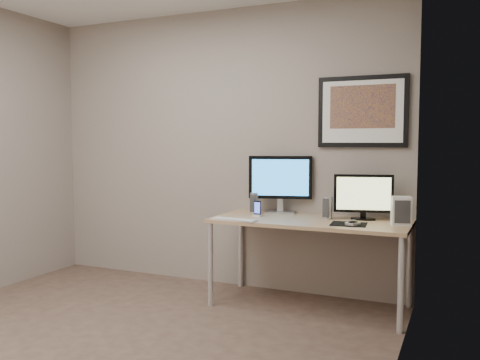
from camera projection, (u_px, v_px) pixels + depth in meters
The scene contains 13 objects.
floor at pixel (108, 346), 3.40m from camera, with size 3.60×3.60×0.00m, color #4B382F.
room at pixel (143, 104), 3.68m from camera, with size 3.60×3.60×3.60m.
desk at pixel (310, 227), 4.17m from camera, with size 1.60×0.70×0.73m.
framed_art at pixel (362, 111), 4.26m from camera, with size 0.75×0.04×0.60m.
monitor_large at pixel (280, 182), 4.51m from camera, with size 0.55×0.24×0.51m.
monitor_tv at pixel (363, 196), 4.13m from camera, with size 0.47×0.16×0.37m.
speaker_left at pixel (254, 203), 4.52m from camera, with size 0.07×0.07×0.18m, color silver.
speaker_right at pixel (328, 208), 4.20m from camera, with size 0.07×0.07×0.19m, color silver.
phone_dock at pixel (257, 209), 4.33m from camera, with size 0.06×0.06×0.14m, color black.
keyboard at pixel (234, 219), 4.13m from camera, with size 0.39×0.10×0.01m, color #BCBCC1.
mousepad at pixel (349, 224), 3.92m from camera, with size 0.27×0.24×0.00m, color black.
mouse at pixel (353, 222), 3.87m from camera, with size 0.06×0.11×0.04m, color black.
fan_unit at pixel (401, 211), 3.87m from camera, with size 0.14×0.11×0.22m, color silver.
Camera 1 is at (2.14, -2.66, 1.37)m, focal length 38.00 mm.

